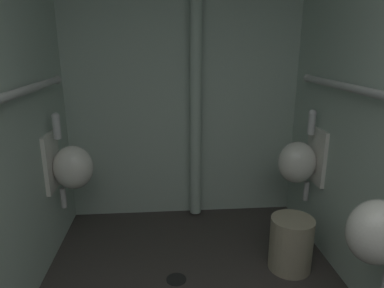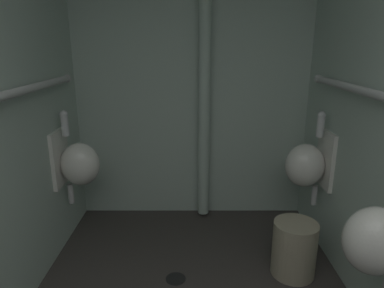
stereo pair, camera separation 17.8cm
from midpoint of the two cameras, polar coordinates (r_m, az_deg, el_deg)
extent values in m
cube|color=#AEC1B5|center=(3.11, -3.23, 10.21)|extent=(2.20, 0.06, 2.51)
ellipsoid|color=silver|center=(2.80, -20.89, -3.71)|extent=(0.30, 0.26, 0.34)
cube|color=silver|center=(2.83, -24.01, -2.76)|extent=(0.03, 0.30, 0.44)
cylinder|color=silver|center=(2.74, -23.35, 2.40)|extent=(0.06, 0.06, 0.16)
sphere|color=silver|center=(2.72, -23.55, 4.14)|extent=(0.06, 0.06, 0.06)
cylinder|color=#B2B2B2|center=(2.91, -22.30, -8.35)|extent=(0.04, 0.04, 0.16)
ellipsoid|color=silver|center=(1.95, 26.08, -13.14)|extent=(0.30, 0.26, 0.34)
ellipsoid|color=silver|center=(2.82, 15.36, -3.00)|extent=(0.30, 0.26, 0.34)
cube|color=silver|center=(2.86, 18.35, -1.93)|extent=(0.03, 0.30, 0.44)
cylinder|color=silver|center=(2.77, 17.58, 3.14)|extent=(0.06, 0.06, 0.16)
sphere|color=silver|center=(2.76, 17.73, 4.86)|extent=(0.06, 0.06, 0.06)
cylinder|color=#B2B2B2|center=(2.95, 16.84, -7.52)|extent=(0.04, 0.04, 0.16)
sphere|color=#B2B2B2|center=(2.88, -23.25, 9.77)|extent=(0.06, 0.06, 0.06)
sphere|color=#B2B2B2|center=(2.91, 17.04, 10.42)|extent=(0.06, 0.06, 0.06)
cylinder|color=#AEC1B5|center=(3.01, -1.09, 10.03)|extent=(0.10, 0.10, 2.46)
cylinder|color=black|center=(2.58, -4.76, -21.57)|extent=(0.14, 0.14, 0.01)
cylinder|color=#9E937A|center=(2.65, 14.25, -15.84)|extent=(0.31, 0.31, 0.40)
camera|label=1|loc=(0.09, -94.57, -1.33)|focal=32.08mm
camera|label=2|loc=(0.09, 85.43, 1.33)|focal=32.08mm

